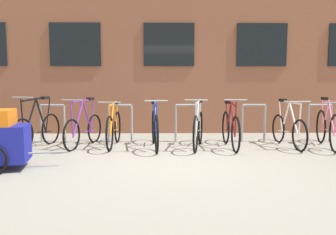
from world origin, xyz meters
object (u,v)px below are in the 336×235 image
(bicycle_purple, at_px, (84,129))
(bicycle_white, at_px, (288,129))
(bicycle_blue, at_px, (155,128))
(bicycle_pink, at_px, (328,128))
(bicycle_maroon, at_px, (230,128))
(bicycle_silver, at_px, (198,128))
(bicycle_black, at_px, (38,129))
(bicycle_orange, at_px, (114,128))

(bicycle_purple, height_order, bicycle_white, bicycle_purple)
(bicycle_blue, distance_m, bicycle_white, 2.80)
(bicycle_pink, relative_size, bicycle_purple, 1.10)
(bicycle_maroon, distance_m, bicycle_white, 1.24)
(bicycle_blue, relative_size, bicycle_pink, 1.02)
(bicycle_pink, height_order, bicycle_silver, bicycle_pink)
(bicycle_purple, bearing_deg, bicycle_white, -1.14)
(bicycle_silver, bearing_deg, bicycle_pink, 0.63)
(bicycle_maroon, bearing_deg, bicycle_white, 4.28)
(bicycle_black, bearing_deg, bicycle_orange, 5.74)
(bicycle_blue, height_order, bicycle_white, bicycle_blue)
(bicycle_white, bearing_deg, bicycle_orange, 179.15)
(bicycle_blue, height_order, bicycle_silver, bicycle_silver)
(bicycle_black, bearing_deg, bicycle_purple, 11.63)
(bicycle_black, distance_m, bicycle_silver, 3.28)
(bicycle_maroon, height_order, bicycle_pink, bicycle_pink)
(bicycle_pink, height_order, bicycle_black, bicycle_black)
(bicycle_maroon, relative_size, bicycle_orange, 1.01)
(bicycle_pink, distance_m, bicycle_purple, 5.09)
(bicycle_purple, bearing_deg, bicycle_blue, -6.98)
(bicycle_black, distance_m, bicycle_purple, 0.92)
(bicycle_silver, bearing_deg, bicycle_white, 3.22)
(bicycle_purple, bearing_deg, bicycle_black, -168.37)
(bicycle_maroon, height_order, bicycle_white, bicycle_maroon)
(bicycle_pink, bearing_deg, bicycle_blue, -179.68)
(bicycle_orange, xyz_separation_m, bicycle_white, (3.66, -0.05, -0.02))
(bicycle_white, bearing_deg, bicycle_pink, -5.59)
(bicycle_white, bearing_deg, bicycle_black, -178.90)
(bicycle_blue, distance_m, bicycle_pink, 3.59)
(bicycle_orange, bearing_deg, bicycle_white, -0.85)
(bicycle_white, bearing_deg, bicycle_maroon, -175.72)
(bicycle_pink, relative_size, bicycle_orange, 1.05)
(bicycle_maroon, height_order, bicycle_blue, bicycle_maroon)
(bicycle_maroon, relative_size, bicycle_silver, 1.01)
(bicycle_maroon, bearing_deg, bicycle_pink, 0.43)
(bicycle_white, relative_size, bicycle_silver, 0.98)
(bicycle_white, bearing_deg, bicycle_blue, -178.00)
(bicycle_black, distance_m, bicycle_orange, 1.54)
(bicycle_maroon, height_order, bicycle_black, bicycle_black)
(bicycle_blue, relative_size, bicycle_black, 1.13)
(bicycle_purple, distance_m, bicycle_orange, 0.63)
(bicycle_black, distance_m, bicycle_white, 5.19)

